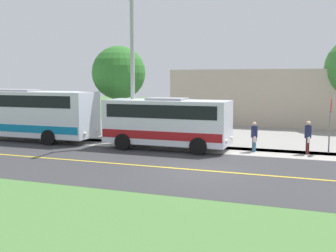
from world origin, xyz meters
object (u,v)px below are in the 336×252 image
object	(u,v)px
pedestrian_with_bags	(308,136)
commercial_building	(272,96)
shuttle_bus_front	(167,121)
stop_sign	(330,116)
street_light_pole	(132,66)
tree_curbside	(119,73)
transit_bus_rear	(15,112)
pedestrian_waiting	(254,136)

from	to	relation	value
pedestrian_with_bags	commercial_building	distance (m)	16.30
shuttle_bus_front	stop_sign	bearing A→B (deg)	101.01
pedestrian_with_bags	street_light_pole	bearing A→B (deg)	-86.18
street_light_pole	pedestrian_with_bags	bearing A→B (deg)	93.82
street_light_pole	tree_curbside	size ratio (longest dim) A/B	1.41
shuttle_bus_front	transit_bus_rear	distance (m)	10.33
shuttle_bus_front	pedestrian_with_bags	xyz separation A→B (m)	(-1.05, 7.33, -0.63)
transit_bus_rear	street_light_pole	distance (m)	8.53
pedestrian_with_bags	stop_sign	bearing A→B (deg)	118.85
pedestrian_with_bags	tree_curbside	xyz separation A→B (m)	(-1.88, -11.70, 3.29)
commercial_building	tree_curbside	bearing A→B (deg)	-30.64
pedestrian_with_bags	stop_sign	world-z (taller)	stop_sign
pedestrian_with_bags	tree_curbside	size ratio (longest dim) A/B	0.29
pedestrian_with_bags	commercial_building	xyz separation A→B (m)	(-15.88, -3.41, 1.38)
tree_curbside	commercial_building	xyz separation A→B (m)	(-14.00, 8.29, -1.91)
shuttle_bus_front	pedestrian_waiting	size ratio (longest dim) A/B	4.36
tree_curbside	pedestrian_waiting	bearing A→B (deg)	76.45
pedestrian_with_bags	tree_curbside	world-z (taller)	tree_curbside
shuttle_bus_front	pedestrian_waiting	xyz separation A→B (m)	(-0.75, 4.65, -0.70)
commercial_building	transit_bus_rear	bearing A→B (deg)	-40.14
pedestrian_with_bags	commercial_building	world-z (taller)	commercial_building
pedestrian_waiting	tree_curbside	distance (m)	9.87
shuttle_bus_front	commercial_building	world-z (taller)	commercial_building
transit_bus_rear	pedestrian_waiting	world-z (taller)	transit_bus_rear
tree_curbside	pedestrian_with_bags	bearing A→B (deg)	80.90
transit_bus_rear	pedestrian_waiting	xyz separation A→B (m)	(-0.71, 14.97, -0.90)
pedestrian_waiting	commercial_building	bearing A→B (deg)	-177.41
stop_sign	tree_curbside	xyz separation A→B (m)	(-1.30, -12.75, 2.24)
pedestrian_waiting	shuttle_bus_front	bearing A→B (deg)	-80.79
transit_bus_rear	commercial_building	xyz separation A→B (m)	(-16.88, 14.24, 0.55)
shuttle_bus_front	commercial_building	xyz separation A→B (m)	(-16.93, 3.91, 0.75)
pedestrian_waiting	tree_curbside	size ratio (longest dim) A/B	0.27
pedestrian_with_bags	stop_sign	size ratio (longest dim) A/B	0.59
transit_bus_rear	street_light_pole	bearing A→B (deg)	92.61
shuttle_bus_front	street_light_pole	world-z (taller)	street_light_pole
street_light_pole	commercial_building	xyz separation A→B (m)	(-16.52, 6.21, -2.30)
pedestrian_waiting	stop_sign	size ratio (longest dim) A/B	0.55
transit_bus_rear	street_light_pole	size ratio (longest dim) A/B	1.32
transit_bus_rear	street_light_pole	world-z (taller)	street_light_pole
pedestrian_with_bags	tree_curbside	bearing A→B (deg)	-99.10
shuttle_bus_front	street_light_pole	bearing A→B (deg)	-100.16
shuttle_bus_front	pedestrian_with_bags	bearing A→B (deg)	98.19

